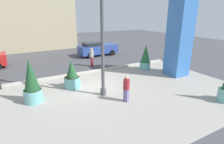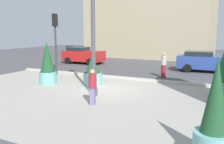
{
  "view_description": "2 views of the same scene",
  "coord_description": "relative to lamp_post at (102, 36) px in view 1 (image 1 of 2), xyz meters",
  "views": [
    {
      "loc": [
        -4.46,
        -10.62,
        4.86
      ],
      "look_at": [
        1.13,
        -0.53,
        1.07
      ],
      "focal_mm": 29.04,
      "sensor_mm": 36.0,
      "label": 1
    },
    {
      "loc": [
        6.13,
        -11.7,
        3.16
      ],
      "look_at": [
        0.67,
        -0.66,
        1.12
      ],
      "focal_mm": 39.56,
      "sensor_mm": 36.0,
      "label": 2
    }
  ],
  "objects": [
    {
      "name": "car_intersection",
      "position": [
        4.27,
        10.14,
        -2.82
      ],
      "size": [
        4.65,
        2.17,
        1.6
      ],
      "color": "#2D4793",
      "rests_on": "ground_plane"
    },
    {
      "name": "art_pillar_blue",
      "position": [
        6.94,
        0.62,
        -0.6
      ],
      "size": [
        1.48,
        1.48,
        6.09
      ],
      "primitive_type": "cube",
      "color": "#3870BC",
      "rests_on": "ground_plane"
    },
    {
      "name": "ground_plane",
      "position": [
        -0.03,
        5.4,
        -3.64
      ],
      "size": [
        60.0,
        60.0,
        0.0
      ],
      "primitive_type": "plane",
      "color": "#47474C"
    },
    {
      "name": "pedestrian_on_sidewalk",
      "position": [
        1.88,
        6.21,
        -2.66
      ],
      "size": [
        0.49,
        0.49,
        1.76
      ],
      "color": "maroon",
      "rests_on": "ground_plane"
    },
    {
      "name": "potted_plant_near_left",
      "position": [
        5.69,
        3.03,
        -2.62
      ],
      "size": [
        0.94,
        0.94,
        2.2
      ],
      "color": "#6BB2B2",
      "rests_on": "ground_plane"
    },
    {
      "name": "curb_strip",
      "position": [
        -0.03,
        4.52,
        -3.56
      ],
      "size": [
        18.0,
        0.24,
        0.16
      ],
      "primitive_type": "cube",
      "color": "#B7B2A8",
      "rests_on": "ground_plane"
    },
    {
      "name": "potted_plant_mid_plaza",
      "position": [
        -1.3,
        2.06,
        -2.86
      ],
      "size": [
        1.08,
        1.08,
        1.87
      ],
      "color": "#6BB2B2",
      "rests_on": "ground_plane"
    },
    {
      "name": "lamp_post",
      "position": [
        0.0,
        0.0,
        0.0
      ],
      "size": [
        0.44,
        0.44,
        7.45
      ],
      "color": "#4C4C51",
      "rests_on": "ground_plane"
    },
    {
      "name": "potted_plant_by_pillar",
      "position": [
        -3.87,
        1.1,
        -2.5
      ],
      "size": [
        1.03,
        1.03,
        2.55
      ],
      "color": "#6BB2B2",
      "rests_on": "ground_plane"
    },
    {
      "name": "pedestrian_crossing",
      "position": [
        0.77,
        -1.41,
        -2.78
      ],
      "size": [
        0.45,
        0.45,
        1.56
      ],
      "color": "slate",
      "rests_on": "ground_plane"
    },
    {
      "name": "plaza_pavement",
      "position": [
        -0.03,
        -0.6,
        -3.64
      ],
      "size": [
        18.0,
        10.0,
        0.02
      ],
      "primitive_type": "cube",
      "color": "#9E998E",
      "rests_on": "ground_plane"
    }
  ]
}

